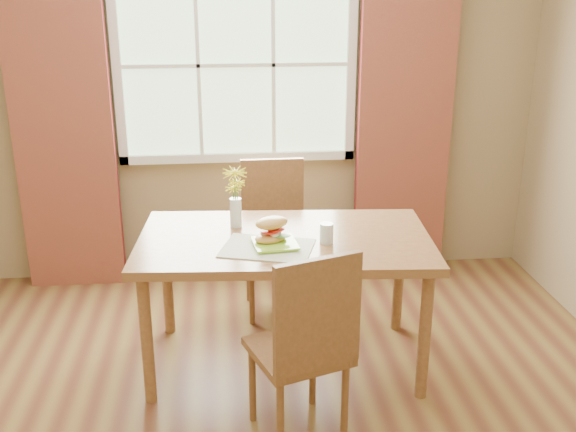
# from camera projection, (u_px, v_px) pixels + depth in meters

# --- Properties ---
(room) EXTENTS (4.24, 3.84, 2.74)m
(room) POSITION_uv_depth(u_px,v_px,m) (250.00, 158.00, 2.79)
(room) COLOR brown
(room) RESTS_ON ground
(window) EXTENTS (1.62, 0.06, 1.32)m
(window) POSITION_uv_depth(u_px,v_px,m) (236.00, 65.00, 4.49)
(window) COLOR #ACD4A0
(window) RESTS_ON room
(curtain_left) EXTENTS (0.65, 0.08, 2.20)m
(curtain_left) POSITION_uv_depth(u_px,v_px,m) (63.00, 131.00, 4.43)
(curtain_left) COLOR maroon
(curtain_left) RESTS_ON room
(curtain_right) EXTENTS (0.65, 0.08, 2.20)m
(curtain_right) POSITION_uv_depth(u_px,v_px,m) (404.00, 123.00, 4.65)
(curtain_right) COLOR maroon
(curtain_right) RESTS_ON room
(dining_table) EXTENTS (1.61, 0.98, 0.75)m
(dining_table) POSITION_uv_depth(u_px,v_px,m) (285.00, 251.00, 3.60)
(dining_table) COLOR olive
(dining_table) RESTS_ON room
(chair_near) EXTENTS (0.51, 0.51, 0.97)m
(chair_near) POSITION_uv_depth(u_px,v_px,m) (306.00, 341.00, 2.99)
(chair_near) COLOR brown
(chair_near) RESTS_ON room
(chair_far) EXTENTS (0.41, 0.41, 0.97)m
(chair_far) POSITION_uv_depth(u_px,v_px,m) (274.00, 230.00, 4.30)
(chair_far) COLOR brown
(chair_far) RESTS_ON room
(placemat) EXTENTS (0.53, 0.45, 0.01)m
(placemat) POSITION_uv_depth(u_px,v_px,m) (267.00, 248.00, 3.42)
(placemat) COLOR beige
(placemat) RESTS_ON dining_table
(plate) EXTENTS (0.24, 0.24, 0.01)m
(plate) POSITION_uv_depth(u_px,v_px,m) (275.00, 245.00, 3.44)
(plate) COLOR #9DDD37
(plate) RESTS_ON placemat
(croissant_sandwich) EXTENTS (0.22, 0.19, 0.14)m
(croissant_sandwich) POSITION_uv_depth(u_px,v_px,m) (271.00, 230.00, 3.44)
(croissant_sandwich) COLOR gold
(croissant_sandwich) RESTS_ON plate
(water_glass) EXTENTS (0.07, 0.07, 0.11)m
(water_glass) POSITION_uv_depth(u_px,v_px,m) (326.00, 234.00, 3.48)
(water_glass) COLOR silver
(water_glass) RESTS_ON dining_table
(flower_vase) EXTENTS (0.14, 0.14, 0.33)m
(flower_vase) POSITION_uv_depth(u_px,v_px,m) (235.00, 192.00, 3.65)
(flower_vase) COLOR silver
(flower_vase) RESTS_ON dining_table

